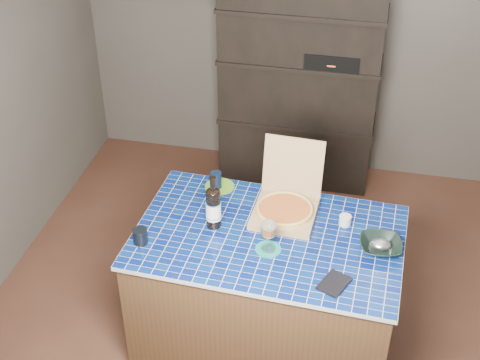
% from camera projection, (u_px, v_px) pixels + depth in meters
% --- Properties ---
extents(room, '(3.50, 3.50, 3.50)m').
position_uv_depth(room, '(264.00, 139.00, 3.70)').
color(room, brown).
rests_on(room, ground).
extents(shelving_unit, '(1.20, 0.41, 1.80)m').
position_uv_depth(shelving_unit, '(300.00, 77.00, 5.12)').
color(shelving_unit, black).
rests_on(shelving_unit, floor).
extents(kitchen_island, '(1.52, 1.01, 0.81)m').
position_uv_depth(kitchen_island, '(267.00, 288.00, 3.93)').
color(kitchen_island, '#442C1A').
rests_on(kitchen_island, floor).
extents(pizza_box, '(0.37, 0.45, 0.39)m').
position_uv_depth(pizza_box, '(285.00, 207.00, 3.83)').
color(pizza_box, '#A68955').
rests_on(pizza_box, kitchen_island).
extents(mead_bottle, '(0.09, 0.09, 0.33)m').
position_uv_depth(mead_bottle, '(213.00, 207.00, 3.70)').
color(mead_bottle, black).
rests_on(mead_bottle, kitchen_island).
extents(teal_trivet, '(0.14, 0.14, 0.01)m').
position_uv_depth(teal_trivet, '(268.00, 249.00, 3.60)').
color(teal_trivet, '#167369').
rests_on(teal_trivet, kitchen_island).
extents(wine_glass, '(0.09, 0.09, 0.20)m').
position_uv_depth(wine_glass, '(269.00, 230.00, 3.52)').
color(wine_glass, white).
rests_on(wine_glass, teal_trivet).
extents(tumbler, '(0.08, 0.08, 0.09)m').
position_uv_depth(tumbler, '(140.00, 236.00, 3.63)').
color(tumbler, black).
rests_on(tumbler, kitchen_island).
extents(dvd_case, '(0.18, 0.21, 0.01)m').
position_uv_depth(dvd_case, '(334.00, 283.00, 3.38)').
color(dvd_case, black).
rests_on(dvd_case, kitchen_island).
extents(bowl, '(0.26, 0.26, 0.06)m').
position_uv_depth(bowl, '(381.00, 246.00, 3.59)').
color(bowl, black).
rests_on(bowl, kitchen_island).
extents(foil_contents, '(0.11, 0.09, 0.05)m').
position_uv_depth(foil_contents, '(381.00, 244.00, 3.58)').
color(foil_contents, silver).
rests_on(foil_contents, bowl).
extents(white_jar, '(0.07, 0.07, 0.06)m').
position_uv_depth(white_jar, '(345.00, 220.00, 3.77)').
color(white_jar, silver).
rests_on(white_jar, kitchen_island).
extents(navy_cup, '(0.07, 0.07, 0.11)m').
position_uv_depth(navy_cup, '(216.00, 180.00, 4.05)').
color(navy_cup, black).
rests_on(navy_cup, kitchen_island).
extents(green_trivet, '(0.18, 0.18, 0.01)m').
position_uv_depth(green_trivet, '(220.00, 186.00, 4.08)').
color(green_trivet, '#5F9E21').
rests_on(green_trivet, kitchen_island).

